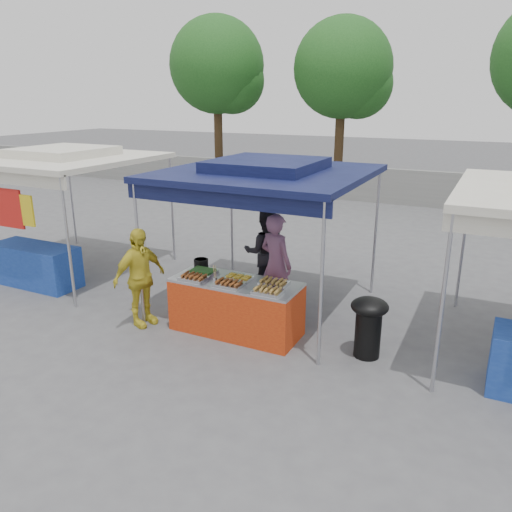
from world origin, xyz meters
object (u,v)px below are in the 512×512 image
at_px(wok_burner, 369,322).
at_px(customer_person, 140,278).
at_px(vendor_table, 236,307).
at_px(vendor_woman, 276,264).
at_px(helper_man, 265,252).
at_px(cooking_pot, 201,263).

bearing_deg(wok_burner, customer_person, -176.20).
relative_size(vendor_table, vendor_woman, 1.15).
bearing_deg(vendor_table, helper_man, 99.91).
distance_m(vendor_table, cooking_pot, 1.02).
relative_size(cooking_pot, helper_man, 0.15).
height_order(wok_burner, vendor_woman, vendor_woman).
bearing_deg(vendor_woman, customer_person, 56.61).
distance_m(cooking_pot, customer_person, 1.02).
xyz_separation_m(vendor_table, wok_burner, (2.03, 0.14, 0.10)).
bearing_deg(cooking_pot, customer_person, -131.72).
height_order(vendor_woman, customer_person, vendor_woman).
bearing_deg(helper_man, customer_person, 33.18).
relative_size(vendor_table, cooking_pot, 8.54).
xyz_separation_m(vendor_woman, helper_man, (-0.54, 0.73, -0.06)).
relative_size(vendor_table, helper_man, 1.24).
height_order(cooking_pot, customer_person, customer_person).
bearing_deg(helper_man, cooking_pot, 41.42).
relative_size(vendor_woman, helper_man, 1.08).
bearing_deg(cooking_pot, vendor_table, -21.59).
bearing_deg(vendor_table, vendor_woman, 75.24).
distance_m(wok_burner, helper_man, 2.80).
relative_size(cooking_pot, customer_person, 0.15).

